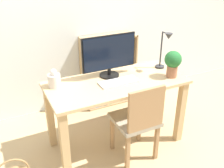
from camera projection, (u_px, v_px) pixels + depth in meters
ground_plane at (116, 141)px, 2.89m from camera, size 10.00×10.00×0.00m
wall_back at (79, 6)px, 3.12m from camera, size 8.00×0.05×2.60m
desk at (116, 94)px, 2.63m from camera, size 1.38×0.63×0.74m
monitor at (109, 54)px, 2.58m from camera, size 0.57×0.20×0.43m
keyboard at (119, 82)px, 2.54m from camera, size 0.39×0.15×0.02m
vase at (54, 80)px, 2.43m from camera, size 0.12×0.12×0.18m
desk_lamp at (165, 47)px, 2.72m from camera, size 0.10×0.19×0.41m
potted_plant at (173, 62)px, 2.59m from camera, size 0.17×0.17×0.27m
chair at (138, 119)px, 2.47m from camera, size 0.40×0.40×0.84m
bookshelf at (100, 74)px, 3.44m from camera, size 0.71×0.28×0.94m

